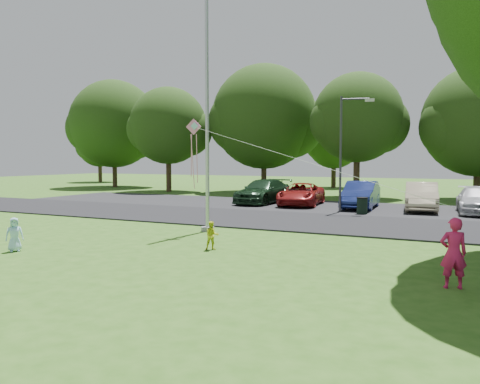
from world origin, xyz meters
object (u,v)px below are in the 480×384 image
at_px(child_blue, 14,235).
at_px(child_yellow, 212,236).
at_px(flagpole, 207,120).
at_px(trash_can, 362,206).
at_px(street_lamp, 346,143).
at_px(woman, 453,253).
at_px(kite, 199,141).

bearing_deg(child_blue, child_yellow, -27.77).
bearing_deg(flagpole, child_yellow, -58.60).
height_order(trash_can, child_yellow, trash_can).
height_order(flagpole, trash_can, flagpole).
distance_m(street_lamp, woman, 14.00).
bearing_deg(trash_can, child_blue, -118.92).
relative_size(woman, kite, 0.17).
distance_m(street_lamp, child_yellow, 11.72).
bearing_deg(kite, child_blue, -138.34).
xyz_separation_m(flagpole, trash_can, (4.28, 7.69, -3.73)).
height_order(trash_can, woman, woman).
bearing_deg(street_lamp, trash_can, -38.53).
distance_m(woman, child_blue, 11.78).
bearing_deg(child_blue, trash_can, 5.53).
bearing_deg(flagpole, trash_can, 60.91).
height_order(street_lamp, woman, street_lamp).
relative_size(child_blue, kite, 0.11).
height_order(flagpole, child_yellow, flagpole).
relative_size(child_yellow, kite, 0.10).
bearing_deg(woman, flagpole, -45.07).
relative_size(woman, child_yellow, 1.74).
distance_m(street_lamp, trash_can, 3.23).
bearing_deg(flagpole, child_blue, -118.69).
relative_size(trash_can, woman, 0.58).
height_order(street_lamp, kite, street_lamp).
relative_size(flagpole, kite, 1.13).
distance_m(woman, child_yellow, 6.76).
xyz_separation_m(child_yellow, kite, (-1.67, 2.14, 2.94)).
bearing_deg(street_lamp, child_blue, -131.92).
bearing_deg(street_lamp, woman, -84.61).
bearing_deg(trash_can, kite, -114.82).
bearing_deg(child_blue, kite, -1.07).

